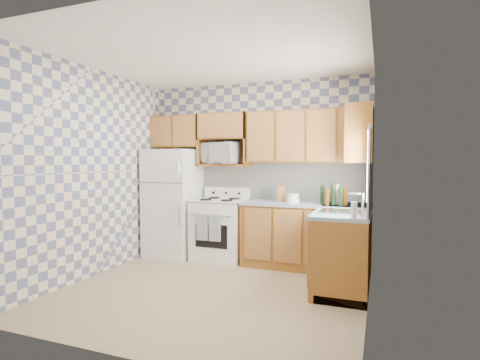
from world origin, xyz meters
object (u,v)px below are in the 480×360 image
at_px(stove_body, 220,230).
at_px(electric_kettle, 338,196).
at_px(refrigerator, 173,203).
at_px(microwave, 223,154).

distance_m(stove_body, electric_kettle, 1.82).
bearing_deg(electric_kettle, stove_body, -179.61).
relative_size(refrigerator, stove_body, 1.87).
xyz_separation_m(microwave, electric_kettle, (1.75, -0.15, -0.59)).
height_order(refrigerator, microwave, microwave).
distance_m(refrigerator, electric_kettle, 2.54).
bearing_deg(electric_kettle, microwave, 175.17).
bearing_deg(electric_kettle, refrigerator, -179.17).
bearing_deg(microwave, electric_kettle, 9.93).
bearing_deg(stove_body, microwave, 96.50).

